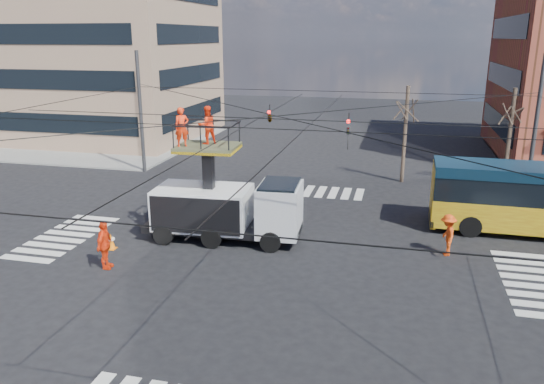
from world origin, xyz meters
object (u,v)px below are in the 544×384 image
(traffic_cone, at_px, (111,241))
(worker_ground, at_px, (105,245))
(flagger, at_px, (447,235))
(utility_truck, at_px, (227,196))

(traffic_cone, xyz_separation_m, worker_ground, (0.83, -1.83, 0.62))
(worker_ground, distance_m, flagger, 13.98)
(utility_truck, bearing_deg, traffic_cone, -155.88)
(traffic_cone, height_order, worker_ground, worker_ground)
(utility_truck, xyz_separation_m, traffic_cone, (-4.52, -2.35, -1.65))
(utility_truck, distance_m, worker_ground, 5.67)
(worker_ground, relative_size, flagger, 1.10)
(flagger, bearing_deg, worker_ground, -77.40)
(utility_truck, relative_size, worker_ground, 3.65)
(worker_ground, bearing_deg, traffic_cone, 18.19)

